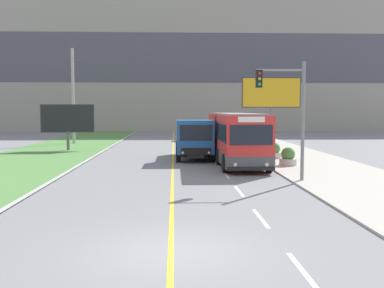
% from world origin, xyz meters
% --- Properties ---
extents(ground_plane, '(300.00, 300.00, 0.00)m').
position_xyz_m(ground_plane, '(0.00, 0.00, 0.00)').
color(ground_plane, slate).
extents(lane_marking_centre, '(2.88, 140.00, 0.01)m').
position_xyz_m(lane_marking_centre, '(0.35, 1.88, 0.00)').
color(lane_marking_centre, gold).
rests_on(lane_marking_centre, ground_plane).
extents(apartment_block_background, '(80.00, 8.04, 21.25)m').
position_xyz_m(apartment_block_background, '(0.00, 61.90, 10.62)').
color(apartment_block_background, gray).
rests_on(apartment_block_background, ground_plane).
extents(city_bus, '(2.61, 12.12, 3.12)m').
position_xyz_m(city_bus, '(3.96, 17.98, 1.58)').
color(city_bus, red).
rests_on(city_bus, ground_plane).
extents(dump_truck, '(2.44, 6.56, 2.67)m').
position_xyz_m(dump_truck, '(1.43, 19.24, 1.36)').
color(dump_truck, black).
rests_on(dump_truck, ground_plane).
extents(car_distant, '(1.80, 4.30, 1.45)m').
position_xyz_m(car_distant, '(1.67, 38.08, 0.69)').
color(car_distant, silver).
rests_on(car_distant, ground_plane).
extents(utility_pole_far, '(1.80, 0.28, 9.29)m').
position_xyz_m(utility_pole_far, '(-9.76, 34.05, 4.70)').
color(utility_pole_far, '#9E9E99').
rests_on(utility_pole_far, ground_plane).
extents(traffic_light_mast, '(2.28, 0.32, 5.54)m').
position_xyz_m(traffic_light_mast, '(5.35, 10.10, 3.54)').
color(traffic_light_mast, slate).
rests_on(traffic_light_mast, ground_plane).
extents(billboard_large, '(5.59, 0.24, 6.40)m').
position_xyz_m(billboard_large, '(9.31, 32.08, 4.79)').
color(billboard_large, '#59595B').
rests_on(billboard_large, ground_plane).
extents(billboard_small, '(4.37, 0.24, 3.78)m').
position_xyz_m(billboard_small, '(-8.62, 26.75, 2.56)').
color(billboard_small, '#59595B').
rests_on(billboard_small, ground_plane).
extents(planter_round_near, '(1.01, 1.01, 1.07)m').
position_xyz_m(planter_round_near, '(6.77, 15.62, 0.54)').
color(planter_round_near, '#B7B2A8').
rests_on(planter_round_near, sidewalk_right).
extents(planter_round_second, '(0.96, 0.96, 1.04)m').
position_xyz_m(planter_round_second, '(6.84, 19.48, 0.53)').
color(planter_round_second, '#B7B2A8').
rests_on(planter_round_second, sidewalk_right).
extents(planter_round_third, '(1.02, 1.02, 1.07)m').
position_xyz_m(planter_round_third, '(6.77, 23.34, 0.54)').
color(planter_round_third, '#B7B2A8').
rests_on(planter_round_third, sidewalk_right).
extents(planter_round_far, '(0.99, 0.99, 1.06)m').
position_xyz_m(planter_round_far, '(6.83, 27.19, 0.54)').
color(planter_round_far, '#B7B2A8').
rests_on(planter_round_far, sidewalk_right).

